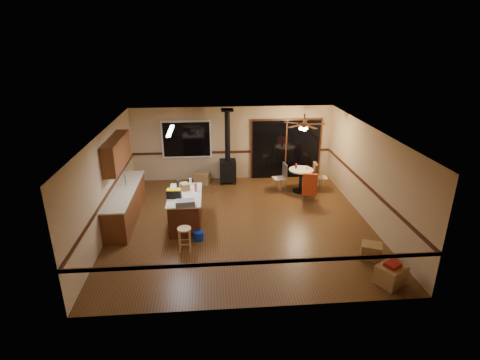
{
  "coord_description": "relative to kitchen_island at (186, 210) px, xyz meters",
  "views": [
    {
      "loc": [
        -0.78,
        -9.24,
        4.84
      ],
      "look_at": [
        0.0,
        0.3,
        1.15
      ],
      "focal_mm": 28.0,
      "sensor_mm": 36.0,
      "label": 1
    }
  ],
  "objects": [
    {
      "name": "glass_cream",
      "position": [
        3.83,
        2.01,
        0.39
      ],
      "size": [
        0.06,
        0.06,
        0.13
      ],
      "primitive_type": "cylinder",
      "rotation": [
        0.0,
        0.0,
        -0.01
      ],
      "color": "beige",
      "rests_on": "dining_table"
    },
    {
      "name": "chair_near",
      "position": [
        3.72,
        1.18,
        0.14
      ],
      "size": [
        0.5,
        0.53,
        0.7
      ],
      "color": "tan",
      "rests_on": "ground"
    },
    {
      "name": "toolbox_grey",
      "position": [
        0.05,
        -0.72,
        0.52
      ],
      "size": [
        0.5,
        0.31,
        0.15
      ],
      "primitive_type": "cube",
      "rotation": [
        0.0,
        0.0,
        0.11
      ],
      "color": "slate",
      "rests_on": "kitchen_island"
    },
    {
      "name": "floor",
      "position": [
        1.5,
        0.0,
        -0.45
      ],
      "size": [
        7.0,
        7.0,
        0.0
      ],
      "primitive_type": "plane",
      "color": "#4F2F16",
      "rests_on": "ground"
    },
    {
      "name": "blue_bucket",
      "position": [
        0.35,
        -0.84,
        -0.34
      ],
      "size": [
        0.37,
        0.37,
        0.23
      ],
      "primitive_type": "cylinder",
      "rotation": [
        0.0,
        0.0,
        0.43
      ],
      "color": "#0E32C4",
      "rests_on": "floor"
    },
    {
      "name": "box_corner_b",
      "position": [
        4.37,
        -2.02,
        -0.27
      ],
      "size": [
        0.57,
        0.53,
        0.36
      ],
      "primitive_type": "cube",
      "rotation": [
        0.0,
        0.0,
        -0.4
      ],
      "color": "olive",
      "rests_on": "floor"
    },
    {
      "name": "ceiling_fan",
      "position": [
        3.65,
        2.06,
        1.76
      ],
      "size": [
        0.24,
        0.24,
        0.55
      ],
      "color": "brown",
      "rests_on": "ceiling"
    },
    {
      "name": "chair_rail",
      "position": [
        1.5,
        0.0,
        0.55
      ],
      "size": [
        7.0,
        7.0,
        0.08
      ],
      "primitive_type": null,
      "color": "#39190E",
      "rests_on": "ground"
    },
    {
      "name": "wall_back",
      "position": [
        1.5,
        3.5,
        0.85
      ],
      "size": [
        7.0,
        0.0,
        7.0
      ],
      "primitive_type": "plane",
      "rotation": [
        1.57,
        0.0,
        0.0
      ],
      "color": "tan",
      "rests_on": "ground"
    },
    {
      "name": "wall_left",
      "position": [
        -2.0,
        0.0,
        0.85
      ],
      "size": [
        0.0,
        7.0,
        7.0
      ],
      "primitive_type": "plane",
      "rotation": [
        1.57,
        0.0,
        1.57
      ],
      "color": "tan",
      "rests_on": "ground"
    },
    {
      "name": "glass_red",
      "position": [
        3.5,
        2.16,
        0.41
      ],
      "size": [
        0.08,
        0.08,
        0.16
      ],
      "primitive_type": "cylinder",
      "rotation": [
        0.0,
        0.0,
        0.38
      ],
      "color": "#590C14",
      "rests_on": "dining_table"
    },
    {
      "name": "bottle_pink",
      "position": [
        0.28,
        0.2,
        0.56
      ],
      "size": [
        0.09,
        0.09,
        0.24
      ],
      "primitive_type": "cylinder",
      "rotation": [
        0.0,
        0.0,
        -0.15
      ],
      "color": "#D84C8C",
      "rests_on": "kitchen_island"
    },
    {
      "name": "wall_front",
      "position": [
        1.5,
        -3.5,
        0.85
      ],
      "size": [
        7.0,
        0.0,
        7.0
      ],
      "primitive_type": "plane",
      "rotation": [
        -1.57,
        0.0,
        0.0
      ],
      "color": "tan",
      "rests_on": "ground"
    },
    {
      "name": "chair_left",
      "position": [
        3.05,
        2.18,
        0.14
      ],
      "size": [
        0.46,
        0.46,
        0.51
      ],
      "color": "tan",
      "rests_on": "ground"
    },
    {
      "name": "box_corner_a",
      "position": [
        4.38,
        -2.98,
        -0.24
      ],
      "size": [
        0.71,
        0.68,
        0.42
      ],
      "primitive_type": "cube",
      "rotation": [
        0.0,
        0.0,
        0.55
      ],
      "color": "olive",
      "rests_on": "floor"
    },
    {
      "name": "fluorescent_strip",
      "position": [
        -0.3,
        0.3,
        2.11
      ],
      "size": [
        0.1,
        1.2,
        0.04
      ],
      "primitive_type": "cube",
      "color": "white",
      "rests_on": "ceiling"
    },
    {
      "name": "sliding_door",
      "position": [
        3.4,
        3.45,
        0.6
      ],
      "size": [
        2.52,
        0.1,
        2.1
      ],
      "primitive_type": "cube",
      "color": "black",
      "rests_on": "ground"
    },
    {
      "name": "window",
      "position": [
        -0.1,
        3.45,
        1.05
      ],
      "size": [
        1.72,
        0.1,
        1.32
      ],
      "primitive_type": "cube",
      "color": "black",
      "rests_on": "ground"
    },
    {
      "name": "box_on_island",
      "position": [
        -0.01,
        0.34,
        0.54
      ],
      "size": [
        0.29,
        0.33,
        0.19
      ],
      "primitive_type": "cube",
      "rotation": [
        0.0,
        0.0,
        0.36
      ],
      "color": "olive",
      "rests_on": "kitchen_island"
    },
    {
      "name": "box_under_window",
      "position": [
        0.39,
        3.05,
        -0.25
      ],
      "size": [
        0.62,
        0.55,
        0.41
      ],
      "primitive_type": "cube",
      "rotation": [
        0.0,
        0.0,
        -0.3
      ],
      "color": "olive",
      "rests_on": "floor"
    },
    {
      "name": "wall_right",
      "position": [
        5.0,
        0.0,
        0.85
      ],
      "size": [
        0.0,
        7.0,
        7.0
      ],
      "primitive_type": "plane",
      "rotation": [
        1.57,
        0.0,
        -1.57
      ],
      "color": "tan",
      "rests_on": "ground"
    },
    {
      "name": "chair_right",
      "position": [
        4.17,
        2.13,
        0.14
      ],
      "size": [
        0.5,
        0.46,
        0.7
      ],
      "color": "tan",
      "rests_on": "ground"
    },
    {
      "name": "bottle_white",
      "position": [
        0.12,
        0.67,
        0.55
      ],
      "size": [
        0.08,
        0.08,
        0.2
      ],
      "primitive_type": "cylinder",
      "rotation": [
        0.0,
        0.0,
        -0.29
      ],
      "color": "white",
      "rests_on": "kitchen_island"
    },
    {
      "name": "box_small_red",
      "position": [
        4.38,
        -2.98,
        0.01
      ],
      "size": [
        0.39,
        0.37,
        0.08
      ],
      "primitive_type": "cube",
      "rotation": [
        0.0,
        0.0,
        0.55
      ],
      "color": "maroon",
      "rests_on": "box_corner_a"
    },
    {
      "name": "lower_cabinets",
      "position": [
        -1.7,
        0.5,
        -0.02
      ],
      "size": [
        0.6,
        3.0,
        0.86
      ],
      "primitive_type": "cube",
      "color": "brown",
      "rests_on": "ground"
    },
    {
      "name": "ceiling",
      "position": [
        1.5,
        0.0,
        2.15
      ],
      "size": [
        7.0,
        7.0,
        0.0
      ],
      "primitive_type": "plane",
      "rotation": [
        3.14,
        0.0,
        0.0
      ],
      "color": "silver",
      "rests_on": "ground"
    },
    {
      "name": "bar_stool",
      "position": [
        0.04,
        -1.33,
        -0.15
      ],
      "size": [
        0.37,
        0.37,
        0.6
      ],
      "primitive_type": "cylinder",
      "rotation": [
        0.0,
        0.0,
        0.12
      ],
      "color": "tan",
      "rests_on": "floor"
    },
    {
      "name": "toolbox_black",
      "position": [
        -0.26,
        -0.19,
        0.55
      ],
      "size": [
        0.38,
        0.22,
        0.21
      ],
      "primitive_type": "cube",
      "rotation": [
        0.0,
        0.0,
        -0.06
      ],
      "color": "black",
      "rests_on": "kitchen_island"
    },
    {
      "name": "upper_cabinets",
      "position": [
        -1.83,
        0.7,
        1.45
      ],
      "size": [
        0.35,
        2.0,
        0.8
      ],
      "primitive_type": "cube",
      "color": "brown",
      "rests_on": "ground"
    },
    {
      "name": "countertop",
      "position": [
        -1.7,
        0.5,
        0.43
      ],
      "size": [
        0.64,
        3.04,
        0.04
      ],
      "primitive_type": "cube",
      "color": "beige",
      "rests_on": "lower_cabinets"
    },
    {
      "name": "bottle_dark",
      "position": [
        -0.2,
        0.36,
        0.59
      ],
      "size": [
        0.1,
        0.1,
        0.28
      ],
      "primitive_type": "cylinder",
      "rotation": [
        0.0,
        0.0,
        0.32
      ],
      "color": "black",
      "rests_on": "kitchen_island"
    },
    {
      "name": "toolbox_yellow_lid",
      "position": [
        -0.26,
        -0.19,
        0.67
      ],
      "size": [
        0.37,
        0.21,
        0.03
      ],
      "primitive_type": "cube",
      "rotation": [
        0.0,
        0.0,
        -0.06
      ],
      "color": "gold",
      "rests_on": "toolbox_black"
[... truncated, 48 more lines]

